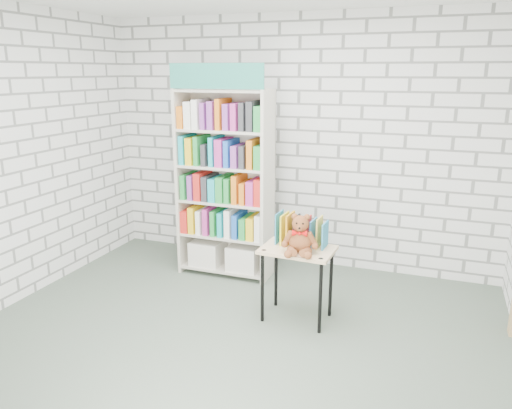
% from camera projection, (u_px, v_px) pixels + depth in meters
% --- Properties ---
extents(ground, '(4.50, 4.50, 0.00)m').
position_uv_depth(ground, '(230.00, 341.00, 4.17)').
color(ground, '#4B584B').
rests_on(ground, ground).
extents(room_shell, '(4.52, 4.02, 2.81)m').
position_uv_depth(room_shell, '(226.00, 127.00, 3.71)').
color(room_shell, silver).
rests_on(room_shell, ground).
extents(bookshelf, '(1.01, 0.39, 2.26)m').
position_uv_depth(bookshelf, '(225.00, 183.00, 5.34)').
color(bookshelf, beige).
rests_on(bookshelf, ground).
extents(display_table, '(0.65, 0.47, 0.68)m').
position_uv_depth(display_table, '(298.00, 258.00, 4.41)').
color(display_table, '#D8B081').
rests_on(display_table, ground).
extents(table_books, '(0.45, 0.22, 0.26)m').
position_uv_depth(table_books, '(302.00, 231.00, 4.44)').
color(table_books, teal).
rests_on(table_books, display_table).
extents(teddy_bear, '(0.31, 0.30, 0.34)m').
position_uv_depth(teddy_bear, '(300.00, 238.00, 4.24)').
color(teddy_bear, brown).
rests_on(teddy_bear, display_table).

